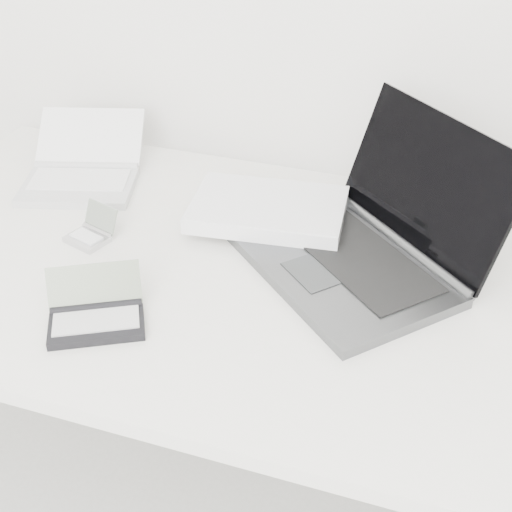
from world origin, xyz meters
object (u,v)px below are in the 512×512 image
(laptop_large, at_px, (330,230))
(netbook_open_white, at_px, (82,172))
(desk, at_px, (279,295))
(palmtop_charcoal, at_px, (96,315))

(laptop_large, height_order, netbook_open_white, laptop_large)
(desk, xyz_separation_m, palmtop_charcoal, (-0.24, -0.22, 0.06))
(palmtop_charcoal, bearing_deg, netbook_open_white, 94.13)
(desk, height_order, palmtop_charcoal, palmtop_charcoal)
(desk, relative_size, palmtop_charcoal, 8.39)
(desk, bearing_deg, laptop_large, 59.28)
(palmtop_charcoal, bearing_deg, desk, 14.35)
(desk, distance_m, netbook_open_white, 0.55)
(palmtop_charcoal, bearing_deg, laptop_large, 18.97)
(desk, xyz_separation_m, netbook_open_white, (-0.51, 0.20, 0.07))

